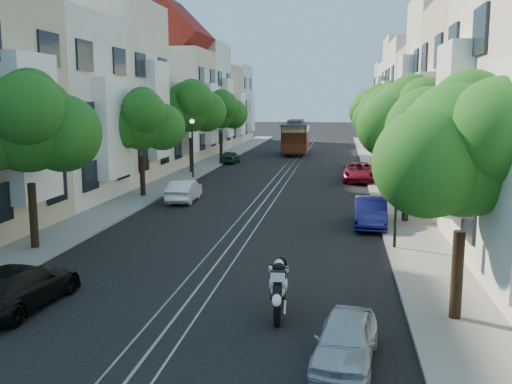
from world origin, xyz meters
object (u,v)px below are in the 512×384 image
at_px(tree_w_b, 142,122).
at_px(lamp_east, 397,176).
at_px(tree_e_d, 379,109).
at_px(tree_w_d, 221,111).
at_px(tree_e_c, 390,116).
at_px(parked_car_e_mid, 371,212).
at_px(tree_w_a, 29,125).
at_px(tree_e_a, 467,152).
at_px(sportbike_rider, 278,285).
at_px(tree_e_b, 410,120).
at_px(tree_w_c, 191,107).
at_px(parked_car_w_mid, 184,191).
at_px(lamp_west, 192,139).
at_px(parked_car_e_far, 359,172).
at_px(parked_car_e_near, 346,340).
at_px(parked_car_w_near, 19,287).
at_px(cable_car, 296,136).
at_px(parked_car_w_far, 230,157).

bearing_deg(tree_w_b, lamp_east, -36.58).
xyz_separation_m(tree_e_d, tree_w_d, (-14.40, 5.00, -0.27)).
height_order(tree_e_c, parked_car_e_mid, tree_e_c).
distance_m(tree_e_c, tree_w_a, 23.05).
height_order(tree_e_a, sportbike_rider, tree_e_a).
height_order(tree_e_b, lamp_east, tree_e_b).
relative_size(tree_e_a, sportbike_rider, 2.83).
bearing_deg(tree_w_b, tree_e_b, -19.15).
xyz_separation_m(tree_e_c, tree_w_d, (-14.40, 16.00, 0.00)).
height_order(tree_w_c, parked_car_w_mid, tree_w_c).
height_order(tree_e_c, tree_w_b, tree_e_c).
relative_size(lamp_west, parked_car_e_far, 0.88).
distance_m(tree_e_a, tree_e_c, 23.00).
height_order(tree_w_a, parked_car_e_far, tree_w_a).
height_order(lamp_west, parked_car_e_far, lamp_west).
bearing_deg(tree_e_b, tree_w_d, 118.07).
bearing_deg(tree_e_c, parked_car_e_mid, -97.93).
distance_m(tree_e_d, tree_w_c, 15.60).
bearing_deg(lamp_east, sportbike_rider, -116.56).
bearing_deg(parked_car_e_near, tree_w_c, 117.73).
xyz_separation_m(tree_e_c, lamp_west, (-13.56, 2.02, -1.75)).
bearing_deg(tree_w_a, parked_car_w_mid, 76.09).
xyz_separation_m(tree_w_b, lamp_east, (13.44, -9.98, -1.55)).
relative_size(tree_e_a, parked_car_e_far, 1.33).
xyz_separation_m(parked_car_e_near, parked_car_w_near, (-8.80, 2.05, 0.08)).
bearing_deg(tree_e_d, parked_car_e_near, -94.45).
bearing_deg(tree_e_a, tree_w_c, 117.22).
bearing_deg(cable_car, tree_e_b, -77.67).
relative_size(tree_e_c, parked_car_e_mid, 1.64).
distance_m(lamp_east, parked_car_e_near, 10.24).
bearing_deg(lamp_east, tree_w_a, -171.43).
height_order(tree_w_b, parked_car_e_far, tree_w_b).
xyz_separation_m(tree_e_b, parked_car_e_near, (-2.86, -14.77, -4.20)).
bearing_deg(tree_e_c, parked_car_e_far, 125.17).
bearing_deg(parked_car_e_near, cable_car, 103.02).
height_order(tree_e_a, parked_car_e_near, tree_e_a).
bearing_deg(tree_w_d, tree_e_c, -48.01).
bearing_deg(parked_car_e_mid, tree_e_a, -79.36).
xyz_separation_m(tree_e_a, tree_e_d, (0.00, 34.00, 0.47)).
relative_size(tree_w_c, lamp_west, 1.71).
height_order(lamp_west, parked_car_e_near, lamp_west).
distance_m(cable_car, parked_car_w_mid, 29.37).
distance_m(parked_car_w_near, parked_car_w_mid, 16.70).
xyz_separation_m(parked_car_e_mid, parked_car_w_far, (-11.20, 24.39, -0.11)).
relative_size(lamp_west, cable_car, 0.49).
height_order(tree_e_a, tree_w_d, tree_w_d).
height_order(lamp_east, parked_car_e_far, lamp_east).
relative_size(tree_w_d, parked_car_w_far, 2.02).
distance_m(tree_e_c, parked_car_e_mid, 12.67).
bearing_deg(tree_e_b, lamp_east, -100.93).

